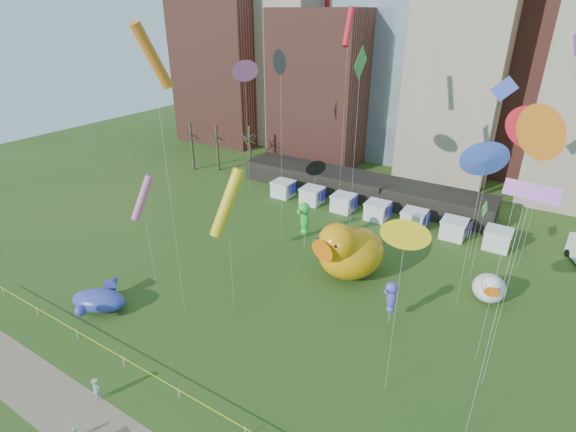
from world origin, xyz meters
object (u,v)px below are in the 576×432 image
Objects in this scene: big_duck at (348,250)px; small_duck at (489,287)px; seahorse_purple at (391,295)px; seahorse_green at (304,216)px; woman at (97,391)px; whale_inflatable at (100,299)px.

big_duck is 13.90m from small_duck.
seahorse_purple is at bearing -140.95° from small_duck.
seahorse_green is 3.50× the size of woman.
seahorse_green is at bearing 176.72° from big_duck.
woman is at bearing -86.04° from seahorse_green.
big_duck is 25.89m from woman.
seahorse_green is 0.93× the size of whale_inflatable.
big_duck is 7.18m from seahorse_green.
woman is (-14.82, -19.36, -2.10)m from seahorse_purple.
small_duck is 0.74× the size of seahorse_green.
big_duck is 8.19m from seahorse_purple.
big_duck is at bearing 160.11° from seahorse_purple.
seahorse_purple is at bearing -21.90° from seahorse_green.
whale_inflatable is (-23.81, -12.37, -1.93)m from seahorse_purple.
seahorse_green reaches higher than small_duck.
seahorse_purple is 26.90m from whale_inflatable.
whale_inflatable is (-17.36, -17.41, -2.00)m from big_duck.
whale_inflatable is at bearing -118.49° from big_duck.
whale_inflatable is at bearing -156.93° from small_duck.
big_duck is at bearing -177.26° from small_duck.
seahorse_purple is at bearing 5.47° from whale_inflatable.
big_duck reaches higher than seahorse_purple.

